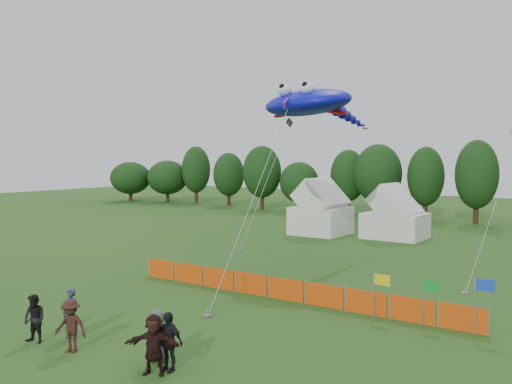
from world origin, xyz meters
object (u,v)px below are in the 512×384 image
Objects in this scene: tent_left at (321,212)px; spectator_b at (35,319)px; spectator_c at (71,326)px; spectator_f at (154,345)px; tent_right at (395,218)px; spectator_e at (157,336)px; barrier_fence at (286,289)px; spectator_d at (168,341)px; spectator_a at (71,313)px; stingray_kite at (312,104)px.

tent_left is 30.87m from spectator_b.
spectator_f is at bearing -15.18° from spectator_c.
spectator_b is 0.96× the size of spectator_c.
tent_right is 30.77m from spectator_e.
spectator_f is at bearing -81.30° from barrier_fence.
barrier_fence is at bearing 96.14° from spectator_d.
spectator_a is at bearing -90.26° from tent_right.
spectator_f is 21.59m from stingray_kite.
stingray_kite is (-3.89, 9.02, 9.38)m from barrier_fence.
spectator_b is at bearing -80.20° from tent_left.
spectator_d is (3.86, 0.74, 0.02)m from spectator_c.
barrier_fence is 9.83× the size of spectator_c.
tent_right is 30.64m from spectator_a.
spectator_a is 5.00m from spectator_f.
tent_right is 2.59× the size of spectator_c.
spectator_d is (4.95, -30.81, -0.75)m from tent_right.
tent_right is at bearing 95.30° from spectator_d.
tent_left is 0.24× the size of barrier_fence.
barrier_fence is 9.63× the size of spectator_d.
tent_left is at bearing 85.48° from spectator_a.
spectator_c is 21.20m from stingray_kite.
spectator_b is 1.01× the size of spectator_e.
spectator_b is 5.07m from spectator_e.
stingray_kite reaches higher than spectator_a.
spectator_a reaches higher than barrier_fence.
spectator_f is (0.67, -0.83, 0.07)m from spectator_e.
spectator_e is 1.07m from spectator_f.
spectator_e reaches higher than barrier_fence.
spectator_b is 5.80m from spectator_d.
spectator_b is 0.08× the size of stingray_kite.
spectator_c is at bearing -7.62° from spectator_b.
tent_right is 31.72m from spectator_b.
spectator_d is at bearing 48.03° from spectator_f.
spectator_e is at bearing -82.26° from tent_right.
tent_left reaches higher than spectator_f.
spectator_e is at bearing -84.68° from barrier_fence.
spectator_a is 4.28m from spectator_e.
spectator_c is at bearing -52.91° from spectator_a.
spectator_f reaches higher than spectator_c.
spectator_a is at bearing -78.64° from tent_left.
stingray_kite reaches higher than barrier_fence.
spectator_f reaches higher than spectator_b.
spectator_c is 0.09× the size of stingray_kite.
tent_left is at bearing 83.43° from spectator_f.
spectator_e is (10.18, -29.18, -1.05)m from tent_left.
spectator_b is (-0.64, -1.07, -0.06)m from spectator_a.
spectator_b is at bearing -90.58° from stingray_kite.
tent_right is 0.26× the size of barrier_fence.
spectator_e is 20.74m from stingray_kite.
stingray_kite is (-4.73, 18.07, 9.01)m from spectator_e.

